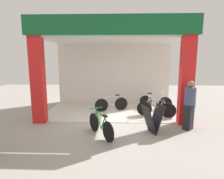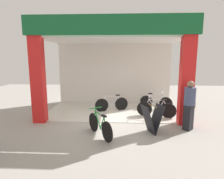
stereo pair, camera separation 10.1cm
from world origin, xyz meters
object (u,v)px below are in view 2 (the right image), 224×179
object	(u,v)px
bicycle_inside_1	(156,102)
pedestrian_0	(189,105)
sandwich_board_sign	(152,119)
bicycle_parked_0	(100,126)
bicycle_inside_2	(156,109)
bicycle_inside_0	(112,104)

from	to	relation	value
bicycle_inside_1	pedestrian_0	distance (m)	2.79
sandwich_board_sign	pedestrian_0	xyz separation A→B (m)	(1.30, 0.36, 0.41)
bicycle_inside_1	bicycle_parked_0	world-z (taller)	bicycle_parked_0
bicycle_parked_0	pedestrian_0	size ratio (longest dim) A/B	0.80
bicycle_inside_1	bicycle_inside_2	world-z (taller)	bicycle_inside_2
bicycle_inside_2	bicycle_parked_0	world-z (taller)	bicycle_inside_2
bicycle_inside_1	bicycle_inside_2	bearing A→B (deg)	-99.10
bicycle_inside_0	bicycle_parked_0	size ratio (longest dim) A/B	1.11
bicycle_inside_1	sandwich_board_sign	bearing A→B (deg)	-102.32
bicycle_inside_0	bicycle_inside_1	bearing A→B (deg)	13.57
bicycle_inside_0	pedestrian_0	world-z (taller)	pedestrian_0
bicycle_inside_2	pedestrian_0	bearing A→B (deg)	-57.53
bicycle_inside_2	bicycle_inside_0	bearing A→B (deg)	156.61
bicycle_inside_1	pedestrian_0	xyz separation A→B (m)	(0.64, -2.66, 0.54)
bicycle_inside_0	bicycle_parked_0	distance (m)	2.87
bicycle_inside_1	pedestrian_0	bearing A→B (deg)	-76.54
bicycle_inside_2	sandwich_board_sign	world-z (taller)	sandwich_board_sign
bicycle_inside_0	sandwich_board_sign	world-z (taller)	sandwich_board_sign
bicycle_inside_1	bicycle_parked_0	bearing A→B (deg)	-124.78
sandwich_board_sign	pedestrian_0	size ratio (longest dim) A/B	0.56
bicycle_inside_0	bicycle_parked_0	world-z (taller)	bicycle_parked_0
sandwich_board_sign	bicycle_inside_1	bearing A→B (deg)	77.68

